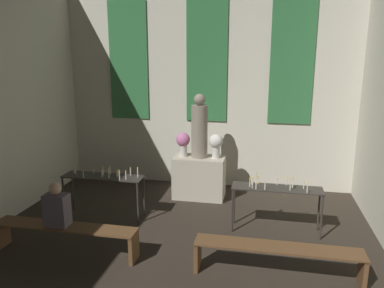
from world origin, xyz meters
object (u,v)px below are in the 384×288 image
person_seated (57,207)px  pew_back_left (65,233)px  pew_back_right (277,254)px  candle_rack_left (103,181)px  flower_vase_left (183,142)px  flower_vase_right (216,143)px  altar (199,177)px  candle_rack_right (276,193)px  statue (199,129)px

person_seated → pew_back_left: bearing=-0.0°
pew_back_right → candle_rack_left: bearing=155.9°
flower_vase_left → pew_back_left: 3.20m
flower_vase_right → altar: bearing=180.0°
pew_back_left → flower_vase_right: bearing=54.8°
flower_vase_right → flower_vase_left: bearing=180.0°
flower_vase_left → candle_rack_right: bearing=-34.5°
altar → candle_rack_left: (-1.62, -1.36, 0.27)m
pew_back_left → flower_vase_left: bearing=65.8°
flower_vase_right → person_seated: 3.53m
altar → statue: statue is taller
pew_back_left → pew_back_right: same height
flower_vase_right → candle_rack_right: size_ratio=0.34×
candle_rack_right → altar: bearing=140.0°
candle_rack_left → person_seated: size_ratio=2.23×
flower_vase_left → candle_rack_right: 2.45m
statue → person_seated: (-1.72, -2.81, -0.77)m
flower_vase_left → pew_back_left: flower_vase_left is taller
altar → candle_rack_right: candle_rack_right is taller
altar → candle_rack_right: size_ratio=0.71×
altar → statue: 1.09m
pew_back_right → person_seated: size_ratio=3.33×
candle_rack_left → candle_rack_right: bearing=0.0°
flower_vase_left → person_seated: (-1.37, -2.81, -0.46)m
flower_vase_left → pew_back_right: 3.55m
person_seated → candle_rack_right: bearing=23.4°
flower_vase_right → candle_rack_left: size_ratio=0.34×
altar → pew_back_left: bearing=-120.0°
flower_vase_right → candle_rack_right: flower_vase_right is taller
candle_rack_right → person_seated: size_ratio=2.23×
candle_rack_left → pew_back_right: size_ratio=0.67×
flower_vase_left → candle_rack_left: (-1.26, -1.36, -0.51)m
candle_rack_right → flower_vase_right: bearing=132.8°
candle_rack_right → flower_vase_left: bearing=145.5°
statue → candle_rack_left: bearing=-140.0°
candle_rack_right → pew_back_right: size_ratio=0.67×
flower_vase_left → candle_rack_left: 1.92m
pew_back_left → pew_back_right: 3.24m
altar → statue: size_ratio=0.81×
flower_vase_left → candle_rack_right: (1.97, -1.36, -0.52)m
flower_vase_left → pew_back_right: flower_vase_left is taller
statue → flower_vase_left: statue is taller
altar → pew_back_right: 3.24m
flower_vase_right → pew_back_left: flower_vase_right is taller
statue → candle_rack_left: size_ratio=0.88×
statue → flower_vase_left: (-0.36, 0.00, -0.31)m
pew_back_right → statue: bearing=120.0°
person_seated → candle_rack_left: bearing=85.8°
candle_rack_right → pew_back_left: (-3.24, -1.45, -0.37)m
altar → pew_back_left: (-1.62, -2.81, -0.10)m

